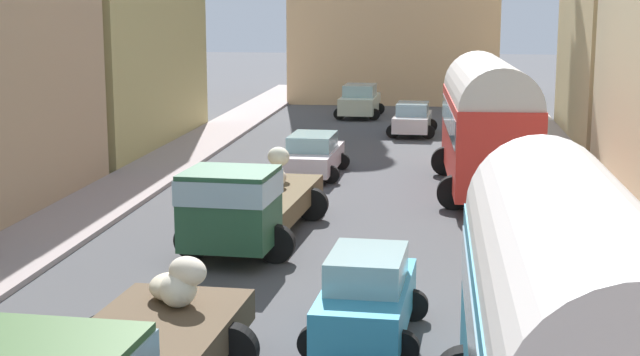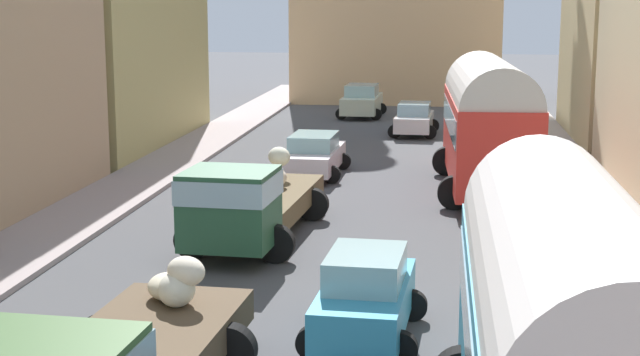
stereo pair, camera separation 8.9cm
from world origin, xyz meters
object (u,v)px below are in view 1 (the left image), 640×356
(cargo_truck_1, at_px, (248,201))
(car_2, at_px, (367,296))
(parked_bus_1, at_px, (487,118))
(car_1, at_px, (360,101))
(car_3, at_px, (412,119))
(car_0, at_px, (313,155))
(parked_bus_0, at_px, (572,330))

(cargo_truck_1, height_order, car_2, cargo_truck_1)
(parked_bus_1, bearing_deg, car_1, 106.77)
(parked_bus_1, xyz_separation_m, car_2, (-2.73, -13.97, -1.57))
(parked_bus_1, relative_size, car_3, 2.36)
(parked_bus_1, height_order, car_0, parked_bus_1)
(parked_bus_0, bearing_deg, car_2, 117.99)
(parked_bus_1, bearing_deg, cargo_truck_1, -128.77)
(cargo_truck_1, bearing_deg, parked_bus_0, -61.43)
(parked_bus_0, bearing_deg, car_1, 98.68)
(parked_bus_0, relative_size, car_2, 2.12)
(cargo_truck_1, bearing_deg, car_2, -60.93)
(parked_bus_1, height_order, car_2, parked_bus_1)
(car_2, bearing_deg, parked_bus_1, 78.93)
(car_0, bearing_deg, parked_bus_0, -74.22)
(car_1, xyz_separation_m, car_2, (2.98, -32.93, -0.04))
(cargo_truck_1, bearing_deg, car_0, 88.26)
(parked_bus_0, xyz_separation_m, parked_bus_1, (-0.14, 19.38, 0.14))
(car_0, bearing_deg, cargo_truck_1, -91.74)
(car_0, xyz_separation_m, car_3, (3.15, 10.58, -0.01))
(car_2, relative_size, car_3, 1.00)
(car_0, bearing_deg, car_3, 73.39)
(parked_bus_1, xyz_separation_m, car_0, (-5.91, 2.02, -1.63))
(parked_bus_0, height_order, car_0, parked_bus_0)
(cargo_truck_1, relative_size, car_2, 1.97)
(parked_bus_0, distance_m, car_3, 32.14)
(parked_bus_1, relative_size, cargo_truck_1, 1.19)
(parked_bus_0, distance_m, car_1, 38.81)
(parked_bus_0, height_order, car_1, parked_bus_0)
(parked_bus_1, height_order, car_3, parked_bus_1)
(car_1, distance_m, car_3, 7.02)
(cargo_truck_1, xyz_separation_m, car_0, (0.30, 9.75, -0.41))
(car_0, relative_size, car_1, 1.03)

